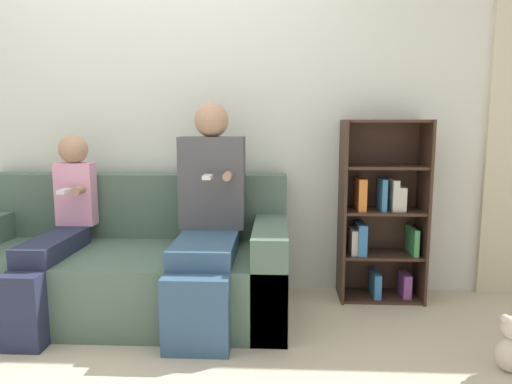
{
  "coord_description": "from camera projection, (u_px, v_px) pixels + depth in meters",
  "views": [
    {
      "loc": [
        0.81,
        -2.19,
        1.16
      ],
      "look_at": [
        0.67,
        0.59,
        0.76
      ],
      "focal_mm": 32.0,
      "sensor_mm": 36.0,
      "label": 1
    }
  ],
  "objects": [
    {
      "name": "couch",
      "position": [
        124.0,
        267.0,
        2.87
      ],
      "size": [
        2.04,
        0.88,
        0.84
      ],
      "color": "#4C6656",
      "rests_on": "ground_plane"
    },
    {
      "name": "bookshelf",
      "position": [
        380.0,
        215.0,
        3.06
      ],
      "size": [
        0.55,
        0.3,
        1.2
      ],
      "color": "#3D281E",
      "rests_on": "ground_plane"
    },
    {
      "name": "back_wall",
      "position": [
        163.0,
        109.0,
        3.18
      ],
      "size": [
        10.0,
        0.06,
        2.55
      ],
      "color": "silver",
      "rests_on": "ground_plane"
    },
    {
      "name": "child_seated",
      "position": [
        57.0,
        228.0,
        2.72
      ],
      "size": [
        0.24,
        0.84,
        1.1
      ],
      "color": "#232842",
      "rests_on": "ground_plane"
    },
    {
      "name": "adult_seated",
      "position": [
        208.0,
        211.0,
        2.7
      ],
      "size": [
        0.41,
        0.82,
        1.3
      ],
      "color": "#335170",
      "rests_on": "ground_plane"
    },
    {
      "name": "ground_plane",
      "position": [
        121.0,
        351.0,
        2.37
      ],
      "size": [
        14.0,
        14.0,
        0.0
      ],
      "primitive_type": "plane",
      "color": "beige"
    },
    {
      "name": "teddy_bear",
      "position": [
        511.0,
        345.0,
        2.16
      ],
      "size": [
        0.14,
        0.12,
        0.28
      ],
      "color": "beige",
      "rests_on": "ground_plane"
    }
  ]
}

